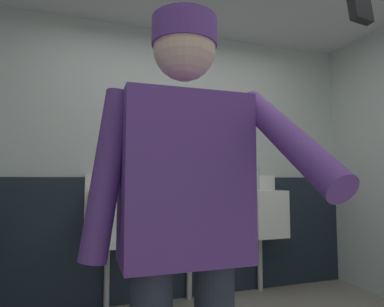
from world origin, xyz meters
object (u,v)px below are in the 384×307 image
(urinal_middle, at_px, (192,215))
(cell_phone, at_px, (359,0))
(urinal_left, at_px, (109,218))
(person, at_px, (185,214))
(soap_dispenser, at_px, (238,160))
(urinal_right, at_px, (264,213))

(urinal_middle, xyz_separation_m, cell_phone, (-0.36, -2.32, 0.75))
(urinal_left, bearing_deg, urinal_middle, 0.00)
(person, xyz_separation_m, soap_dispenser, (1.17, 1.94, 0.32))
(urinal_right, bearing_deg, urinal_left, 180.00)
(urinal_middle, relative_size, cell_phone, 11.27)
(person, bearing_deg, soap_dispenser, 58.97)
(person, relative_size, soap_dispenser, 9.35)
(urinal_left, bearing_deg, soap_dispenser, 5.31)
(urinal_middle, bearing_deg, urinal_left, 180.00)
(urinal_left, height_order, person, person)
(urinal_middle, height_order, person, person)
(cell_phone, bearing_deg, urinal_middle, 73.05)
(cell_phone, bearing_deg, urinal_right, 56.30)
(urinal_right, distance_m, cell_phone, 2.68)
(cell_phone, height_order, soap_dispenser, cell_phone)
(urinal_middle, xyz_separation_m, soap_dispenser, (0.53, 0.12, 0.53))
(urinal_left, relative_size, urinal_middle, 1.00)
(cell_phone, bearing_deg, soap_dispenser, 61.73)
(person, bearing_deg, urinal_right, 52.78)
(urinal_right, bearing_deg, cell_phone, -115.57)
(urinal_right, xyz_separation_m, soap_dispenser, (-0.22, 0.12, 0.53))
(urinal_left, distance_m, urinal_right, 1.50)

